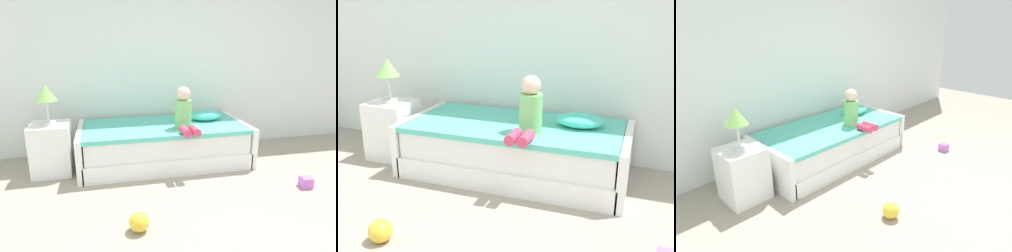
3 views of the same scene
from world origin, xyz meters
TOP-DOWN VIEW (x-y plane):
  - wall_rear at (0.00, 2.60)m, footprint 7.20×0.10m
  - bed at (-0.59, 2.00)m, footprint 2.11×1.00m
  - nightstand at (-1.94, 1.96)m, footprint 0.44×0.44m
  - table_lamp at (-1.94, 1.96)m, footprint 0.24×0.24m
  - child_figure at (-0.38, 1.77)m, footprint 0.20×0.51m
  - pillow at (0.00, 2.10)m, footprint 0.44×0.30m
  - toy_ball at (-1.09, 0.60)m, footprint 0.17×0.17m
  - toy_block at (0.76, 0.97)m, footprint 0.12×0.12m

SIDE VIEW (x-z plane):
  - toy_block at x=0.76m, z-range 0.00..0.11m
  - toy_ball at x=-1.09m, z-range 0.00..0.17m
  - bed at x=-0.59m, z-range 0.00..0.50m
  - nightstand at x=-1.94m, z-range 0.00..0.60m
  - pillow at x=0.00m, z-range 0.50..0.63m
  - child_figure at x=-0.38m, z-range 0.45..0.96m
  - table_lamp at x=-1.94m, z-range 0.71..1.16m
  - wall_rear at x=0.00m, z-range 0.00..2.90m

